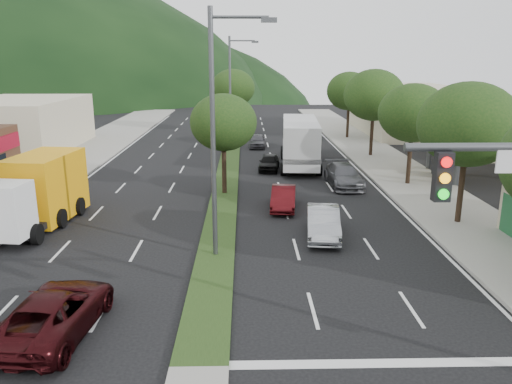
{
  "coord_description": "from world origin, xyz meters",
  "views": [
    {
      "loc": [
        1.26,
        -11.72,
        8.09
      ],
      "look_at": [
        1.78,
        11.06,
        1.99
      ],
      "focal_mm": 35.0,
      "sensor_mm": 36.0,
      "label": 1
    }
  ],
  "objects_px": {
    "tree_med_near": "(223,123)",
    "car_queue_e": "(257,141)",
    "streetlight_near": "(218,124)",
    "car_queue_b": "(344,175)",
    "tree_r_b": "(468,125)",
    "tree_med_far": "(233,88)",
    "tree_r_c": "(413,113)",
    "tree_r_e": "(349,91)",
    "sedan_silver": "(323,222)",
    "car_queue_c": "(283,198)",
    "streetlight_mid": "(232,88)",
    "car_queue_d": "(302,149)",
    "tree_r_d": "(374,95)",
    "car_queue_a": "(269,162)",
    "motorhome": "(300,142)",
    "suv_maroon": "(54,312)",
    "box_truck": "(38,194)"
  },
  "relations": [
    {
      "from": "tree_med_near",
      "to": "car_queue_e",
      "type": "distance_m",
      "value": 17.52
    },
    {
      "from": "streetlight_near",
      "to": "car_queue_b",
      "type": "xyz_separation_m",
      "value": [
        7.53,
        11.92,
        -4.88
      ]
    },
    {
      "from": "tree_r_b",
      "to": "tree_med_far",
      "type": "xyz_separation_m",
      "value": [
        -12.0,
        32.0,
        -0.03
      ]
    },
    {
      "from": "tree_r_c",
      "to": "tree_med_near",
      "type": "bearing_deg",
      "value": -170.54
    },
    {
      "from": "tree_med_near",
      "to": "car_queue_e",
      "type": "relative_size",
      "value": 1.67
    },
    {
      "from": "tree_r_e",
      "to": "sedan_silver",
      "type": "distance_m",
      "value": 30.78
    },
    {
      "from": "tree_r_e",
      "to": "tree_r_c",
      "type": "bearing_deg",
      "value": -90.0
    },
    {
      "from": "tree_r_e",
      "to": "car_queue_c",
      "type": "xyz_separation_m",
      "value": [
        -8.6,
        -25.08,
        -4.27
      ]
    },
    {
      "from": "tree_med_near",
      "to": "streetlight_mid",
      "type": "height_order",
      "value": "streetlight_mid"
    },
    {
      "from": "streetlight_near",
      "to": "car_queue_d",
      "type": "xyz_separation_m",
      "value": [
        5.89,
        21.92,
        -4.87
      ]
    },
    {
      "from": "streetlight_mid",
      "to": "car_queue_d",
      "type": "xyz_separation_m",
      "value": [
        5.89,
        -3.08,
        -4.87
      ]
    },
    {
      "from": "tree_r_d",
      "to": "tree_med_near",
      "type": "bearing_deg",
      "value": -135.0
    },
    {
      "from": "car_queue_d",
      "to": "car_queue_a",
      "type": "bearing_deg",
      "value": -125.28
    },
    {
      "from": "tree_med_near",
      "to": "motorhome",
      "type": "relative_size",
      "value": 0.64
    },
    {
      "from": "car_queue_e",
      "to": "car_queue_b",
      "type": "bearing_deg",
      "value": -67.42
    },
    {
      "from": "tree_med_far",
      "to": "suv_maroon",
      "type": "xyz_separation_m",
      "value": [
        -4.51,
        -42.0,
        -4.31
      ]
    },
    {
      "from": "tree_r_d",
      "to": "motorhome",
      "type": "xyz_separation_m",
      "value": [
        -6.47,
        -3.62,
        -3.29
      ]
    },
    {
      "from": "suv_maroon",
      "to": "box_truck",
      "type": "bearing_deg",
      "value": -60.47
    },
    {
      "from": "box_truck",
      "to": "car_queue_a",
      "type": "bearing_deg",
      "value": -127.15
    },
    {
      "from": "car_queue_c",
      "to": "car_queue_b",
      "type": "bearing_deg",
      "value": 55.15
    },
    {
      "from": "tree_r_c",
      "to": "suv_maroon",
      "type": "relative_size",
      "value": 1.29
    },
    {
      "from": "streetlight_near",
      "to": "box_truck",
      "type": "xyz_separation_m",
      "value": [
        -9.21,
        4.37,
        -3.95
      ]
    },
    {
      "from": "tree_r_c",
      "to": "car_queue_d",
      "type": "bearing_deg",
      "value": 120.76
    },
    {
      "from": "car_queue_e",
      "to": "tree_med_near",
      "type": "bearing_deg",
      "value": -95.08
    },
    {
      "from": "tree_med_far",
      "to": "tree_med_near",
      "type": "bearing_deg",
      "value": -90.0
    },
    {
      "from": "car_queue_c",
      "to": "car_queue_e",
      "type": "bearing_deg",
      "value": 98.77
    },
    {
      "from": "tree_r_b",
      "to": "car_queue_d",
      "type": "bearing_deg",
      "value": 108.23
    },
    {
      "from": "box_truck",
      "to": "car_queue_b",
      "type": "bearing_deg",
      "value": -148.92
    },
    {
      "from": "car_queue_d",
      "to": "streetlight_mid",
      "type": "bearing_deg",
      "value": 148.07
    },
    {
      "from": "streetlight_mid",
      "to": "box_truck",
      "type": "distance_m",
      "value": 22.93
    },
    {
      "from": "streetlight_mid",
      "to": "motorhome",
      "type": "distance_m",
      "value": 9.26
    },
    {
      "from": "tree_med_far",
      "to": "motorhome",
      "type": "bearing_deg",
      "value": -72.56
    },
    {
      "from": "car_queue_e",
      "to": "tree_r_d",
      "type": "bearing_deg",
      "value": -24.08
    },
    {
      "from": "streetlight_near",
      "to": "tree_r_b",
      "type": "bearing_deg",
      "value": 18.73
    },
    {
      "from": "streetlight_near",
      "to": "sedan_silver",
      "type": "distance_m",
      "value": 7.17
    },
    {
      "from": "tree_r_b",
      "to": "car_queue_b",
      "type": "height_order",
      "value": "tree_r_b"
    },
    {
      "from": "tree_r_c",
      "to": "tree_med_far",
      "type": "xyz_separation_m",
      "value": [
        -12.0,
        24.0,
        0.26
      ]
    },
    {
      "from": "tree_med_far",
      "to": "streetlight_near",
      "type": "relative_size",
      "value": 0.69
    },
    {
      "from": "box_truck",
      "to": "motorhome",
      "type": "xyz_separation_m",
      "value": [
        14.53,
        14.01,
        0.26
      ]
    },
    {
      "from": "car_queue_d",
      "to": "tree_med_far",
      "type": "bearing_deg",
      "value": 109.09
    },
    {
      "from": "tree_r_e",
      "to": "tree_med_far",
      "type": "distance_m",
      "value": 12.65
    },
    {
      "from": "tree_med_near",
      "to": "car_queue_d",
      "type": "xyz_separation_m",
      "value": [
        6.1,
        11.92,
        -3.71
      ]
    },
    {
      "from": "tree_r_e",
      "to": "tree_r_b",
      "type": "bearing_deg",
      "value": -90.0
    },
    {
      "from": "car_queue_a",
      "to": "box_truck",
      "type": "xyz_separation_m",
      "value": [
        -12.1,
        -12.55,
        1.03
      ]
    },
    {
      "from": "streetlight_mid",
      "to": "car_queue_a",
      "type": "height_order",
      "value": "streetlight_mid"
    },
    {
      "from": "tree_med_near",
      "to": "tree_med_far",
      "type": "distance_m",
      "value": 26.01
    },
    {
      "from": "tree_r_d",
      "to": "streetlight_mid",
      "type": "xyz_separation_m",
      "value": [
        -11.79,
        3.0,
        0.4
      ]
    },
    {
      "from": "tree_r_d",
      "to": "tree_med_near",
      "type": "relative_size",
      "value": 1.19
    },
    {
      "from": "tree_r_b",
      "to": "car_queue_a",
      "type": "xyz_separation_m",
      "value": [
        -8.9,
        12.92,
        -4.44
      ]
    },
    {
      "from": "tree_med_far",
      "to": "motorhome",
      "type": "height_order",
      "value": "tree_med_far"
    }
  ]
}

